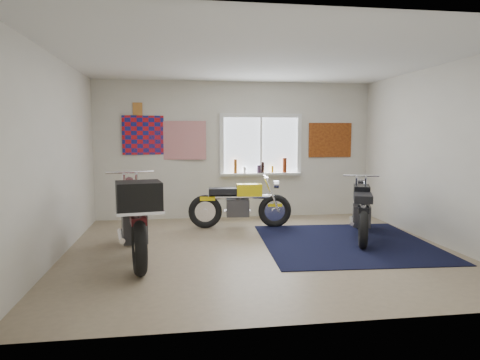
{
  "coord_description": "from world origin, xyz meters",
  "views": [
    {
      "loc": [
        -1.16,
        -5.97,
        1.65
      ],
      "look_at": [
        -0.23,
        0.4,
        0.97
      ],
      "focal_mm": 32.0,
      "sensor_mm": 36.0,
      "label": 1
    }
  ],
  "objects": [
    {
      "name": "ground",
      "position": [
        0.0,
        0.0,
        0.0
      ],
      "size": [
        5.5,
        5.5,
        0.0
      ],
      "primitive_type": "plane",
      "color": "#9E896B",
      "rests_on": "ground"
    },
    {
      "name": "room_shell",
      "position": [
        0.0,
        0.0,
        1.64
      ],
      "size": [
        5.5,
        5.5,
        5.5
      ],
      "color": "white",
      "rests_on": "ground"
    },
    {
      "name": "navy_rug",
      "position": [
        1.38,
        0.16,
        0.01
      ],
      "size": [
        2.64,
        2.74,
        0.01
      ],
      "primitive_type": "cube",
      "rotation": [
        0.0,
        0.0,
        -0.06
      ],
      "color": "black",
      "rests_on": "ground"
    },
    {
      "name": "window_assembly",
      "position": [
        0.5,
        2.47,
        1.37
      ],
      "size": [
        1.66,
        0.17,
        1.26
      ],
      "color": "white",
      "rests_on": "room_shell"
    },
    {
      "name": "oil_bottles",
      "position": [
        0.55,
        2.4,
        1.02
      ],
      "size": [
        1.08,
        0.09,
        0.3
      ],
      "color": "#8D4714",
      "rests_on": "window_assembly"
    },
    {
      "name": "flag_display",
      "position": [
        -1.9,
        2.48,
        2.15
      ],
      "size": [
        1.6,
        0.1,
        1.17
      ],
      "color": "red",
      "rests_on": "room_shell"
    },
    {
      "name": "triumph_poster",
      "position": [
        1.95,
        2.48,
        1.55
      ],
      "size": [
        0.9,
        0.03,
        0.7
      ],
      "primitive_type": "cube",
      "color": "#A54C14",
      "rests_on": "room_shell"
    },
    {
      "name": "yellow_triumph",
      "position": [
        -0.07,
        1.5,
        0.41
      ],
      "size": [
        1.85,
        0.55,
        0.93
      ],
      "rotation": [
        0.0,
        0.0,
        -0.08
      ],
      "color": "black",
      "rests_on": "ground"
    },
    {
      "name": "black_chrome_bike",
      "position": [
        1.75,
        0.43,
        0.43
      ],
      "size": [
        0.88,
        1.83,
        0.99
      ],
      "rotation": [
        0.0,
        0.0,
        1.19
      ],
      "color": "black",
      "rests_on": "navy_rug"
    },
    {
      "name": "maroon_tourer",
      "position": [
        -1.72,
        -0.37,
        0.59
      ],
      "size": [
        0.87,
        2.25,
        1.14
      ],
      "rotation": [
        0.0,
        0.0,
        1.74
      ],
      "color": "black",
      "rests_on": "ground"
    }
  ]
}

